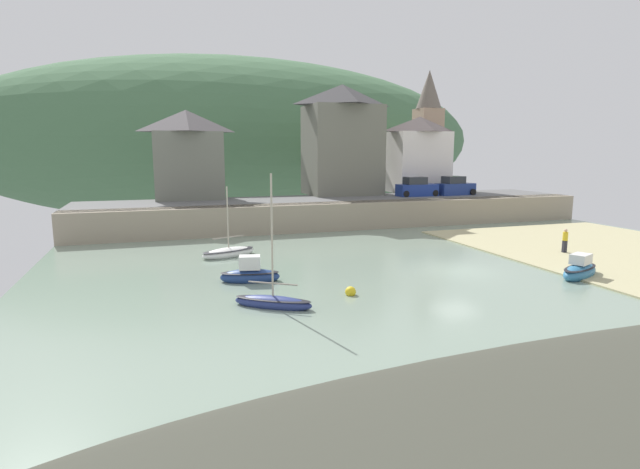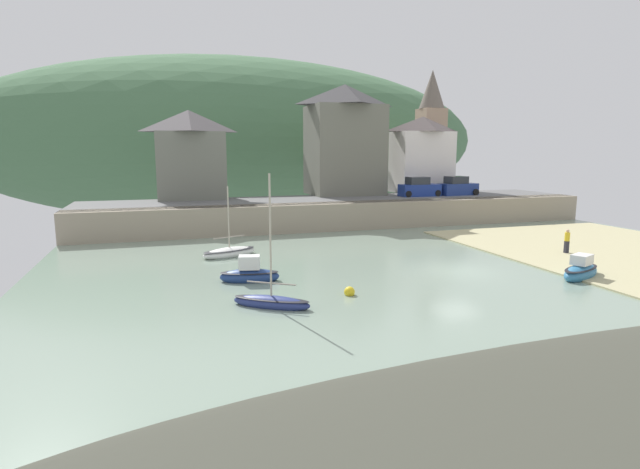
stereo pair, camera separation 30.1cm
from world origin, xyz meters
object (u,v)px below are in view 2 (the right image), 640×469
(waterfront_building_right, at_px, (422,154))
(sailboat_blue_trim, at_px, (271,301))
(sailboat_nearest_shore, at_px, (229,252))
(parked_car_by_wall, at_px, (457,187))
(parked_car_near_slipway, at_px, (419,188))
(sailboat_far_left, at_px, (581,271))
(waterfront_building_left, at_px, (190,154))
(person_on_slipway, at_px, (567,240))
(mooring_buoy, at_px, (349,292))
(waterfront_building_centre, at_px, (345,139))
(church_with_spire, at_px, (431,129))
(rowboat_small_beached, at_px, (250,274))

(waterfront_building_right, height_order, sailboat_blue_trim, waterfront_building_right)
(waterfront_building_right, bearing_deg, sailboat_nearest_shore, -144.20)
(sailboat_nearest_shore, bearing_deg, parked_car_by_wall, 4.07)
(parked_car_near_slipway, bearing_deg, sailboat_nearest_shore, -148.78)
(sailboat_nearest_shore, xyz_separation_m, sailboat_far_left, (17.85, -11.73, 0.12))
(waterfront_building_left, xyz_separation_m, waterfront_building_right, (24.90, 0.00, -0.06))
(parked_car_near_slipway, xyz_separation_m, person_on_slipway, (1.15, -18.73, -2.22))
(parked_car_near_slipway, distance_m, parked_car_by_wall, 4.48)
(waterfront_building_left, relative_size, mooring_buoy, 15.71)
(waterfront_building_left, relative_size, waterfront_building_centre, 0.74)
(waterfront_building_left, bearing_deg, sailboat_far_left, -56.17)
(church_with_spire, relative_size, sailboat_blue_trim, 2.25)
(waterfront_building_right, bearing_deg, sailboat_blue_trim, -128.90)
(waterfront_building_right, relative_size, sailboat_far_left, 2.31)
(waterfront_building_left, height_order, church_with_spire, church_with_spire)
(sailboat_blue_trim, bearing_deg, parked_car_near_slipway, 83.66)
(waterfront_building_right, relative_size, person_on_slipway, 5.09)
(church_with_spire, height_order, sailboat_far_left, church_with_spire)
(waterfront_building_right, distance_m, parked_car_by_wall, 5.92)
(waterfront_building_right, height_order, mooring_buoy, waterfront_building_right)
(sailboat_nearest_shore, distance_m, person_on_slipway, 22.88)
(parked_car_near_slipway, bearing_deg, sailboat_blue_trim, -129.90)
(waterfront_building_centre, distance_m, waterfront_building_right, 9.24)
(person_on_slipway, bearing_deg, sailboat_blue_trim, -165.84)
(sailboat_blue_trim, distance_m, mooring_buoy, 4.11)
(waterfront_building_right, bearing_deg, waterfront_building_centre, 180.00)
(sailboat_nearest_shore, distance_m, sailboat_blue_trim, 11.74)
(sailboat_blue_trim, relative_size, person_on_slipway, 3.81)
(parked_car_near_slipway, bearing_deg, mooring_buoy, -124.66)
(parked_car_by_wall, bearing_deg, parked_car_near_slipway, 174.21)
(sailboat_far_left, bearing_deg, parked_car_near_slipway, 58.62)
(waterfront_building_centre, xyz_separation_m, church_with_spire, (12.40, 4.00, 1.43))
(person_on_slipway, bearing_deg, mooring_buoy, -164.91)
(church_with_spire, distance_m, rowboat_small_beached, 39.60)
(sailboat_blue_trim, xyz_separation_m, person_on_slipway, (21.63, 5.46, 0.72))
(waterfront_building_right, xyz_separation_m, parked_car_near_slipway, (-2.67, -4.50, -3.40))
(church_with_spire, xyz_separation_m, sailboat_far_left, (-8.95, -32.69, -9.18))
(sailboat_nearest_shore, xyz_separation_m, rowboat_small_beached, (0.19, -6.90, 0.13))
(sailboat_blue_trim, distance_m, person_on_slipway, 22.32)
(waterfront_building_left, relative_size, sailboat_nearest_shore, 1.73)
(waterfront_building_left, height_order, rowboat_small_beached, waterfront_building_left)
(mooring_buoy, bearing_deg, sailboat_far_left, -3.04)
(mooring_buoy, bearing_deg, waterfront_building_right, 55.66)
(parked_car_by_wall, bearing_deg, waterfront_building_left, 164.65)
(waterfront_building_centre, bearing_deg, person_on_slipway, -71.90)
(waterfront_building_centre, distance_m, parked_car_near_slipway, 9.28)
(waterfront_building_right, distance_m, person_on_slipway, 23.95)
(waterfront_building_centre, xyz_separation_m, sailboat_far_left, (3.45, -28.69, -7.75))
(church_with_spire, xyz_separation_m, sailboat_blue_trim, (-26.44, -32.69, -9.29))
(rowboat_small_beached, height_order, parked_car_near_slipway, parked_car_near_slipway)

